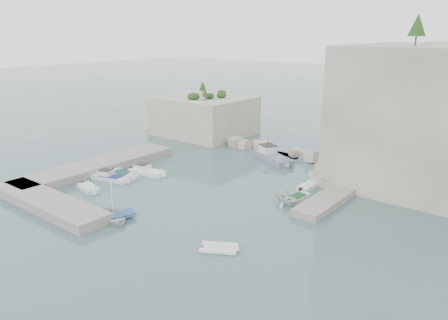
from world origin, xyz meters
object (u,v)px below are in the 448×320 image
Objects in this scene: inflatable_dinghy at (219,250)px; tender_east_c at (309,188)px; motorboat_c at (123,176)px; motorboat_d at (111,180)px; tender_east_d at (325,186)px; work_boat at (273,160)px; tender_east_b at (298,200)px; tender_east_a at (287,204)px; motorboat_b at (148,174)px; rowboat at (114,220)px; motorboat_e at (89,190)px.

tender_east_c is (-1.40, 19.20, 0.00)m from inflatable_dinghy.
motorboat_d reaches higher than motorboat_c.
tender_east_d is 0.57× the size of work_boat.
tender_east_b is (-0.40, 14.74, 0.00)m from inflatable_dinghy.
motorboat_d is 23.19m from tender_east_a.
tender_east_a is at bearing -4.10° from motorboat_b.
motorboat_d is 1.79× the size of tender_east_a.
motorboat_b is at bearing 64.16° from motorboat_c.
work_boat is at bearing 47.31° from motorboat_b.
work_boat is at bearing 46.05° from tender_east_b.
tender_east_d is (0.62, 8.09, 0.00)m from tender_east_a.
motorboat_c is at bearing 111.87° from tender_east_a.
rowboat is at bearing -65.93° from work_boat.
rowboat is 12.57m from inflatable_dinghy.
tender_east_c is 0.90× the size of tender_east_d.
work_boat is at bearing 67.97° from tender_east_d.
tender_east_b is (0.41, 1.73, 0.00)m from tender_east_a.
tender_east_d reaches higher than motorboat_d.
rowboat is at bearing -8.14° from motorboat_e.
inflatable_dinghy is 14.74m from tender_east_b.
work_boat is (9.78, 16.06, 0.00)m from motorboat_b.
inflatable_dinghy is 13.03m from tender_east_a.
motorboat_e is at bearing -73.45° from motorboat_c.
motorboat_e is at bearing 135.56° from tender_east_d.
tender_east_c is (20.54, 17.49, 0.00)m from motorboat_e.
motorboat_e is 1.03× the size of tender_east_b.
motorboat_c is at bearing -134.75° from motorboat_b.
motorboat_e is 0.46× the size of work_boat.
work_boat is at bearing 65.92° from motorboat_c.
tender_east_d is at bearing -32.59° from tender_east_c.
motorboat_c is 1.41× the size of tender_east_b.
rowboat is 28.35m from work_boat.
motorboat_c reaches higher than inflatable_dinghy.
motorboat_b is 5.00m from motorboat_d.
motorboat_b is at bearing 104.99° from tender_east_b.
inflatable_dinghy is 0.94× the size of tender_east_b.
motorboat_e is 22.00m from inflatable_dinghy.
work_boat reaches higher than tender_east_a.
motorboat_e is at bearing -106.99° from motorboat_b.
motorboat_e is 0.66× the size of motorboat_d.
rowboat is at bearing -49.07° from motorboat_d.
motorboat_c is at bearing -95.25° from work_boat.
motorboat_b reaches higher than tender_east_b.
motorboat_d reaches higher than inflatable_dinghy.
work_boat reaches higher than tender_east_d.
motorboat_d reaches higher than tender_east_c.
tender_east_a is 0.39× the size of work_boat.
inflatable_dinghy is at bearing -11.02° from motorboat_c.
tender_east_b is at bearing -167.59° from tender_east_c.
motorboat_d is 23.73m from work_boat.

